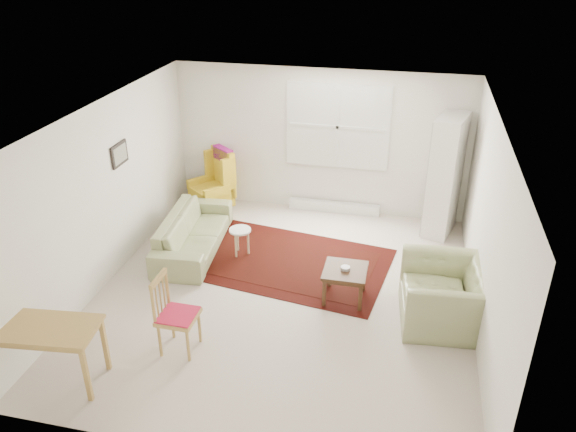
% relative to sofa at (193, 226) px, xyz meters
% --- Properties ---
extents(room, '(5.04, 5.54, 2.51)m').
position_rel_sofa_xyz_m(room, '(1.65, -0.67, 0.85)').
color(room, beige).
rests_on(room, ground).
extents(rug, '(3.18, 2.29, 0.03)m').
position_rel_sofa_xyz_m(rug, '(1.51, -0.07, -0.39)').
color(rug, black).
rests_on(rug, ground).
extents(sofa, '(0.96, 2.07, 0.81)m').
position_rel_sofa_xyz_m(sofa, '(0.00, 0.00, 0.00)').
color(sofa, '#8B9261').
rests_on(sofa, ground).
extents(armchair, '(1.13, 1.26, 0.91)m').
position_rel_sofa_xyz_m(armchair, '(3.73, -1.00, 0.05)').
color(armchair, '#8B9261').
rests_on(armchair, ground).
extents(wingback_chair, '(0.92, 0.92, 1.10)m').
position_rel_sofa_xyz_m(wingback_chair, '(-0.21, 1.41, 0.14)').
color(wingback_chair, gold).
rests_on(wingback_chair, ground).
extents(coffee_table, '(0.57, 0.57, 0.46)m').
position_rel_sofa_xyz_m(coffee_table, '(2.46, -0.81, -0.17)').
color(coffee_table, '#3A2212').
rests_on(coffee_table, ground).
extents(stool, '(0.38, 0.38, 0.44)m').
position_rel_sofa_xyz_m(stool, '(0.76, -0.00, -0.18)').
color(stool, white).
rests_on(stool, ground).
extents(cabinet, '(0.60, 0.86, 1.96)m').
position_rel_sofa_xyz_m(cabinet, '(3.73, 1.47, 0.57)').
color(cabinet, white).
rests_on(cabinet, ground).
extents(desk, '(1.22, 0.70, 0.73)m').
position_rel_sofa_xyz_m(desk, '(-0.47, -3.06, -0.04)').
color(desk, '#B08B47').
rests_on(desk, ground).
extents(desk_chair, '(0.44, 0.44, 0.99)m').
position_rel_sofa_xyz_m(desk_chair, '(0.70, -2.26, 0.09)').
color(desk_chair, '#B08B47').
rests_on(desk_chair, ground).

